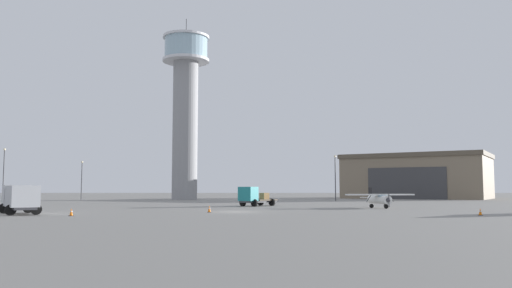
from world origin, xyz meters
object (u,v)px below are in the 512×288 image
at_px(light_post_east, 333,174).
at_px(control_tower, 183,100).
at_px(airplane_white, 376,198).
at_px(light_post_north, 79,176).
at_px(traffic_cone_near_left, 69,212).
at_px(traffic_cone_near_right, 478,212).
at_px(traffic_cone_mid_apron, 207,209).
at_px(truck_box_silver, 18,197).
at_px(light_post_west, 1,170).
at_px(truck_flatbed_teal, 251,197).

bearing_deg(light_post_east, control_tower, 158.21).
bearing_deg(airplane_white, light_post_north, -139.93).
distance_m(traffic_cone_near_left, traffic_cone_near_right, 37.01).
height_order(airplane_white, traffic_cone_mid_apron, airplane_white).
bearing_deg(truck_box_silver, traffic_cone_near_right, -126.08).
xyz_separation_m(light_post_north, traffic_cone_near_left, (20.47, -62.57, -4.57)).
bearing_deg(light_post_east, light_post_west, -177.40).
relative_size(truck_box_silver, traffic_cone_near_right, 10.34).
height_order(airplane_white, traffic_cone_near_left, airplane_white).
distance_m(truck_flatbed_teal, traffic_cone_mid_apron, 18.11).
bearing_deg(traffic_cone_mid_apron, truck_flatbed_teal, 75.76).
xyz_separation_m(airplane_white, light_post_east, (-0.15, 33.85, 4.02)).
distance_m(control_tower, light_post_north, 27.35).
relative_size(light_post_west, traffic_cone_near_right, 15.28).
bearing_deg(light_post_east, airplane_white, -89.74).
xyz_separation_m(truck_box_silver, traffic_cone_near_left, (5.88, -2.79, -1.26)).
distance_m(truck_flatbed_teal, light_post_north, 53.21).
height_order(light_post_west, traffic_cone_near_right, light_post_west).
bearing_deg(light_post_west, traffic_cone_near_left, -58.19).
distance_m(control_tower, traffic_cone_near_right, 75.65).
relative_size(control_tower, light_post_west, 4.02).
bearing_deg(light_post_west, control_tower, 25.48).
height_order(truck_box_silver, light_post_north, light_post_north).
bearing_deg(airplane_white, control_tower, -155.80).
height_order(airplane_white, truck_flatbed_teal, truck_flatbed_teal).
bearing_deg(traffic_cone_near_left, traffic_cone_near_right, 1.35).
bearing_deg(traffic_cone_near_left, control_tower, 88.96).
relative_size(control_tower, truck_box_silver, 5.94).
relative_size(truck_box_silver, truck_flatbed_teal, 1.10).
relative_size(truck_box_silver, traffic_cone_mid_apron, 9.09).
bearing_deg(light_post_west, truck_box_silver, -62.06).
bearing_deg(control_tower, airplane_white, -56.32).
bearing_deg(truck_flatbed_teal, traffic_cone_near_left, 5.45).
xyz_separation_m(airplane_white, light_post_north, (-52.33, 44.61, 3.72)).
relative_size(truck_box_silver, light_post_east, 0.76).
distance_m(truck_flatbed_teal, light_post_west, 52.97).
relative_size(light_post_west, light_post_east, 1.13).
xyz_separation_m(light_post_north, traffic_cone_mid_apron, (32.22, -55.93, -4.55)).
bearing_deg(airplane_white, traffic_cone_mid_apron, -70.12).
height_order(truck_flatbed_teal, light_post_west, light_post_west).
xyz_separation_m(truck_flatbed_teal, traffic_cone_near_left, (-16.20, -24.18, -0.93)).
distance_m(airplane_white, light_post_west, 69.71).
height_order(light_post_west, traffic_cone_mid_apron, light_post_west).
height_order(control_tower, light_post_north, control_tower).
distance_m(control_tower, light_post_west, 38.35).
height_order(airplane_white, traffic_cone_near_right, airplane_white).
bearing_deg(traffic_cone_near_left, light_post_east, 58.53).
height_order(control_tower, truck_box_silver, control_tower).
height_order(light_post_east, traffic_cone_near_right, light_post_east).
height_order(light_post_north, traffic_cone_near_right, light_post_north).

